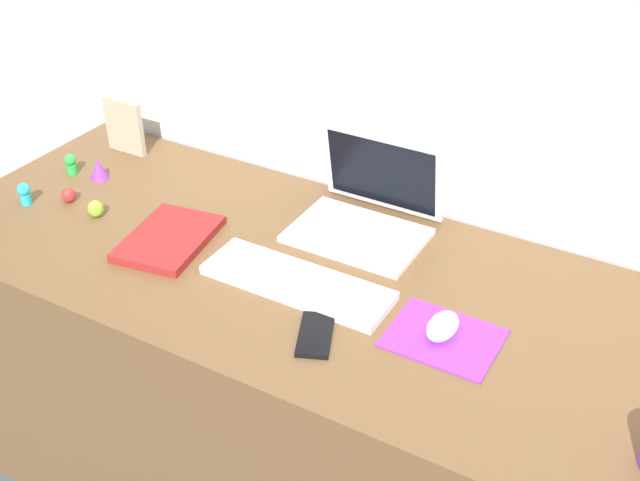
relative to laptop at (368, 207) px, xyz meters
The scene contains 14 objects.
back_wall 0.21m from the laptop, 89.95° to the left, with size 3.07×0.05×1.32m, color silver.
desk 0.48m from the laptop, 89.97° to the right, with size 1.87×0.71×0.74m, color brown.
laptop is the anchor object (origin of this frame).
keyboard 0.29m from the laptop, 94.45° to the right, with size 0.41×0.13×0.02m, color white.
mousepad 0.42m from the laptop, 42.95° to the right, with size 0.21×0.17×0.00m, color purple.
mouse 0.41m from the laptop, 42.68° to the right, with size 0.06×0.10×0.03m, color white.
cell_phone 0.42m from the laptop, 77.19° to the right, with size 0.06×0.13×0.01m, color black.
notebook_pad 0.46m from the laptop, 141.99° to the right, with size 0.17×0.24×0.02m, color maroon.
picture_frame 0.75m from the laptop, behind, with size 0.12×0.02×0.15m, color #B2A58C.
toy_figurine_purple 0.72m from the laptop, 169.31° to the right, with size 0.05×0.05×0.05m, color purple.
toy_figurine_cyan 0.84m from the laptop, 157.51° to the right, with size 0.03×0.03×0.06m.
toy_figurine_green 0.81m from the laptop, 169.39° to the right, with size 0.03×0.03×0.05m.
toy_figurine_lime 0.65m from the laptop, 154.50° to the right, with size 0.04×0.04×0.04m, color #8CDB33.
toy_figurine_red 0.74m from the laptop, 159.33° to the right, with size 0.03×0.03×0.04m, color red.
Camera 1 is at (0.67, -1.18, 1.73)m, focal length 44.15 mm.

